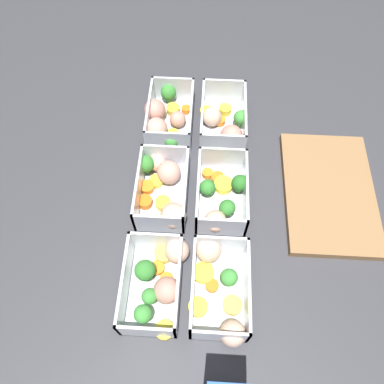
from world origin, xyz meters
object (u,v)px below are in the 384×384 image
object	(u,v)px
container_near_center	(164,188)
container_far_center	(221,197)
container_far_right	(219,287)
container_near_left	(166,118)
container_near_right	(159,280)
container_far_left	(224,123)

from	to	relation	value
container_near_center	container_far_center	size ratio (longest dim) A/B	1.02
container_far_center	container_far_right	xyz separation A→B (m)	(0.18, -0.00, -0.00)
container_near_left	container_near_right	size ratio (longest dim) A/B	0.95
container_near_left	container_far_left	distance (m)	0.13
container_near_center	container_near_right	distance (m)	0.19
container_near_right	container_far_right	world-z (taller)	same
container_far_right	container_far_left	bearing A→B (deg)	179.48
container_near_right	container_far_center	xyz separation A→B (m)	(-0.17, 0.11, -0.00)
container_near_right	container_far_left	size ratio (longest dim) A/B	1.07
container_near_right	container_far_right	bearing A→B (deg)	87.15
container_near_right	container_far_right	xyz separation A→B (m)	(0.01, 0.11, -0.00)
container_near_center	container_far_left	distance (m)	0.21
container_near_center	container_far_left	size ratio (longest dim) A/B	1.01
container_near_left	container_far_left	xyz separation A→B (m)	(0.01, 0.13, -0.00)
container_far_right	container_near_right	bearing A→B (deg)	-92.85
container_far_center	container_far_right	world-z (taller)	same
container_far_center	container_near_center	bearing A→B (deg)	-96.62
container_far_left	container_near_left	bearing A→B (deg)	-92.31
container_near_right	container_far_center	size ratio (longest dim) A/B	1.08
container_near_right	container_far_right	distance (m)	0.11
container_near_left	container_far_left	bearing A→B (deg)	87.69
container_near_left	container_far_right	xyz separation A→B (m)	(0.38, 0.13, -0.00)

